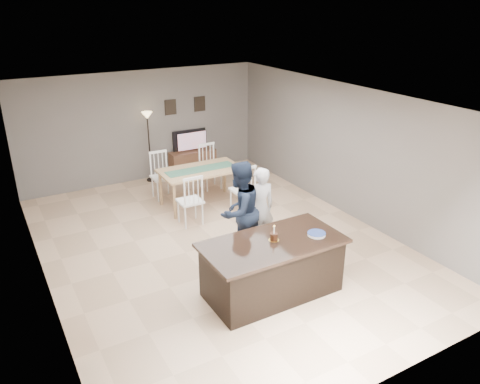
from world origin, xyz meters
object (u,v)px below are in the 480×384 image
dining_table (201,175)px  television (191,140)px  tv_console (193,162)px  man (240,211)px  floor_lamp (148,128)px  woman (260,208)px  birthday_cake (274,237)px  kitchen_island (272,267)px  plate_stack (317,234)px

dining_table → television: bearing=71.8°
television → tv_console: bearing=90.0°
man → floor_lamp: man is taller
woman → birthday_cake: 1.45m
kitchen_island → woman: bearing=65.4°
birthday_cake → dining_table: birthday_cake is taller
kitchen_island → television: size_ratio=2.35×
birthday_cake → plate_stack: size_ratio=0.88×
woman → dining_table: woman is taller
kitchen_island → television: television is taller
television → dining_table: (-0.68, -2.03, -0.18)m
woman → floor_lamp: (-0.55, 4.24, 0.58)m
birthday_cake → floor_lamp: (0.03, 5.56, 0.39)m
man → kitchen_island: bearing=63.7°
woman → kitchen_island: bearing=72.4°
plate_stack → dining_table: size_ratio=0.14×
tv_console → plate_stack: size_ratio=4.25×
tv_console → plate_stack: plate_stack is taller
tv_console → man: (-1.09, -4.37, 0.59)m
man → birthday_cake: man is taller
man → plate_stack: bearing=91.8°
floor_lamp → television: bearing=2.5°
birthday_cake → plate_stack: 0.68m
tv_console → woman: (-0.58, -4.22, 0.47)m
floor_lamp → tv_console: bearing=-1.0°
tv_console → floor_lamp: bearing=179.0°
tv_console → dining_table: bearing=-109.2°
television → plate_stack: 5.83m
television → birthday_cake: (-1.17, -5.61, 0.10)m
dining_table → woman: bearing=-87.1°
tv_console → woman: size_ratio=0.78×
kitchen_island → dining_table: bearing=81.8°
woman → floor_lamp: 4.31m
birthday_cake → plate_stack: birthday_cake is taller
kitchen_island → floor_lamp: size_ratio=1.23×
kitchen_island → birthday_cake: bearing=40.5°
plate_stack → floor_lamp: bearing=96.1°
kitchen_island → plate_stack: (0.69, -0.17, 0.47)m
tv_console → man: 4.54m
kitchen_island → dining_table: size_ratio=1.08×
tv_console → birthday_cake: 5.70m
kitchen_island → plate_stack: 0.85m
dining_table → floor_lamp: floor_lamp is taller
kitchen_island → floor_lamp: 5.66m
woman → man: man is taller
television → floor_lamp: floor_lamp is taller
tv_console → man: man is taller
kitchen_island → man: man is taller
kitchen_island → woman: size_ratio=1.39×
man → birthday_cake: 1.18m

